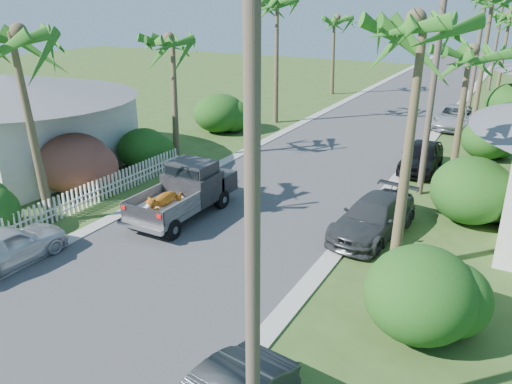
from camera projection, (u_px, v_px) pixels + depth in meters
The scene contains 29 objects.
ground at pixel (112, 308), 13.79m from camera, with size 120.00×120.00×0.00m, color #334D1C.
road at pixel (373, 123), 34.19m from camera, with size 8.00×100.00×0.02m, color #38383A.
curb_left at pixel (315, 116), 36.12m from camera, with size 0.60×100.00×0.06m, color #A5A39E.
curb_right at pixel (438, 130), 32.25m from camera, with size 0.60×100.00×0.06m, color #A5A39E.
pickup_truck at pixel (189, 189), 19.57m from camera, with size 1.98×5.12×2.06m.
parked_car_rm at pixel (373, 218), 17.86m from camera, with size 1.88×4.62×1.34m, color #313537.
parked_car_rf at pixel (421, 157), 24.56m from camera, with size 1.70×4.23×1.44m, color black.
parked_car_rd at pixel (455, 117), 32.78m from camera, with size 2.33×5.04×1.40m, color silver.
parked_car_ln at pixel (6, 247), 15.79m from camera, with size 1.56×3.87×1.32m, color silver.
palm_l_a at pixel (15, 33), 16.51m from camera, with size 4.40×4.40×8.20m.
palm_l_b at pixel (171, 39), 24.41m from camera, with size 4.40×4.40×7.40m.
palm_l_c at pixel (277, 0), 31.57m from camera, with size 4.40×4.40×9.20m.
palm_l_d at pixel (335, 18), 42.12m from camera, with size 4.40×4.40×7.70m.
palm_r_a at pixel (423, 22), 13.16m from camera, with size 4.40×4.40×8.70m.
palm_r_b at pixel (471, 51), 20.91m from camera, with size 4.40×4.40×7.20m.
palm_r_d at pixel (510, 15), 41.07m from camera, with size 4.40×4.40×8.00m.
shrub_l_b at pixel (74, 163), 21.72m from camera, with size 3.00×3.30×2.60m, color #B3193E.
shrub_l_c at pixel (143, 148), 24.92m from camera, with size 2.40×2.64×2.00m, color #184112.
shrub_l_d at pixel (219, 113), 31.64m from camera, with size 3.20×3.52×2.40m, color #184112.
shrub_r_a at pixel (421, 293), 12.41m from camera, with size 2.80×3.08×2.30m, color #184112.
shrub_r_b at pixel (471, 190), 18.81m from camera, with size 3.00×3.30×2.50m, color #184112.
shrub_r_c at pixel (487, 139), 26.36m from camera, with size 2.60×2.86×2.10m, color #184112.
shrub_r_d at pixel (510, 103), 34.21m from camera, with size 3.20×3.52×2.60m, color #184112.
picket_fence at pixel (98, 191), 20.79m from camera, with size 0.10×11.00×1.00m, color white.
house_left at pixel (13, 126), 24.58m from camera, with size 9.00×8.00×4.60m.
utility_pole_a at pixel (252, 227), 7.97m from camera, with size 1.60×0.26×9.00m.
utility_pole_b at pixel (433, 88), 20.22m from camera, with size 1.60×0.26×9.00m.
utility_pole_c at pixel (477, 54), 32.46m from camera, with size 1.60×0.26×9.00m.
utility_pole_d at pixel (497, 39), 44.70m from camera, with size 1.60×0.26×9.00m.
Camera 1 is at (9.13, -8.30, 8.01)m, focal length 35.00 mm.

